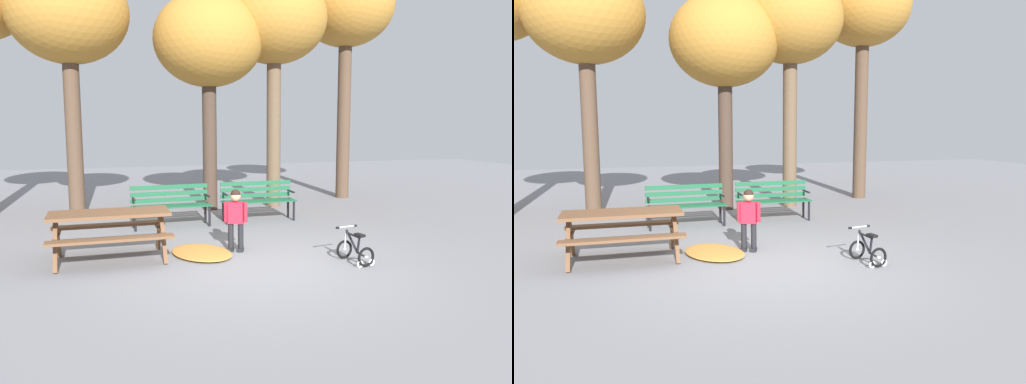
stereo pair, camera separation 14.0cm
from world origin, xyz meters
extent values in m
plane|color=gray|center=(0.00, 0.00, 0.00)|extent=(36.00, 36.00, 0.00)
cube|color=brown|center=(-2.10, 1.06, 0.74)|extent=(1.80, 0.77, 0.05)
cube|color=brown|center=(-2.09, 0.51, 0.45)|extent=(1.80, 0.25, 0.04)
cube|color=brown|center=(-2.10, 1.61, 0.45)|extent=(1.80, 0.25, 0.04)
cube|color=brown|center=(-2.88, 0.80, 0.36)|extent=(0.06, 0.57, 0.76)
cube|color=brown|center=(-2.88, 1.30, 0.36)|extent=(0.06, 0.57, 0.76)
cube|color=brown|center=(-2.88, 1.05, 0.42)|extent=(0.09, 1.10, 0.04)
cube|color=brown|center=(-1.32, 0.81, 0.36)|extent=(0.06, 0.57, 0.76)
cube|color=brown|center=(-1.32, 1.31, 0.36)|extent=(0.06, 0.57, 0.76)
cube|color=brown|center=(-1.32, 1.06, 0.42)|extent=(0.09, 1.10, 0.04)
cube|color=#195133|center=(-0.84, 3.45, 0.44)|extent=(1.60, 0.13, 0.03)
cube|color=#195133|center=(-0.84, 3.33, 0.44)|extent=(1.60, 0.13, 0.03)
cube|color=#195133|center=(-0.84, 3.21, 0.44)|extent=(1.60, 0.13, 0.03)
cube|color=#195133|center=(-0.83, 3.09, 0.44)|extent=(1.60, 0.13, 0.03)
cube|color=#195133|center=(-0.85, 3.49, 0.54)|extent=(1.60, 0.10, 0.09)
cube|color=#195133|center=(-0.85, 3.49, 0.67)|extent=(1.60, 0.10, 0.09)
cube|color=#195133|center=(-0.85, 3.49, 0.81)|extent=(1.60, 0.10, 0.09)
cylinder|color=black|center=(-0.08, 3.14, 0.22)|extent=(0.05, 0.05, 0.44)
cylinder|color=black|center=(-0.10, 3.50, 0.22)|extent=(0.05, 0.05, 0.44)
cube|color=black|center=(-0.09, 3.32, 0.62)|extent=(0.05, 0.40, 0.03)
cylinder|color=black|center=(-1.58, 3.08, 0.22)|extent=(0.05, 0.05, 0.44)
cylinder|color=black|center=(-1.59, 3.44, 0.22)|extent=(0.05, 0.05, 0.44)
cube|color=black|center=(-1.59, 3.26, 0.62)|extent=(0.05, 0.40, 0.03)
cube|color=#195133|center=(1.06, 3.55, 0.44)|extent=(1.60, 0.08, 0.03)
cube|color=#195133|center=(1.06, 3.43, 0.44)|extent=(1.60, 0.08, 0.03)
cube|color=#195133|center=(1.06, 3.31, 0.44)|extent=(1.60, 0.08, 0.03)
cube|color=#195133|center=(1.06, 3.19, 0.44)|extent=(1.60, 0.08, 0.03)
cube|color=#195133|center=(1.06, 3.59, 0.54)|extent=(1.60, 0.05, 0.09)
cube|color=#195133|center=(1.06, 3.59, 0.67)|extent=(1.60, 0.05, 0.09)
cube|color=#195133|center=(1.06, 3.59, 0.81)|extent=(1.60, 0.05, 0.09)
cylinder|color=black|center=(1.81, 3.20, 0.22)|extent=(0.05, 0.05, 0.44)
cylinder|color=black|center=(1.81, 3.56, 0.22)|extent=(0.05, 0.05, 0.44)
cube|color=black|center=(1.81, 3.38, 0.62)|extent=(0.04, 0.40, 0.03)
cylinder|color=black|center=(0.31, 3.21, 0.22)|extent=(0.05, 0.05, 0.44)
cylinder|color=black|center=(0.31, 3.57, 0.22)|extent=(0.05, 0.05, 0.44)
cube|color=black|center=(0.31, 3.39, 0.62)|extent=(0.04, 0.40, 0.03)
cylinder|color=black|center=(-0.03, 0.97, 0.24)|extent=(0.09, 0.09, 0.48)
cube|color=black|center=(-0.03, 0.97, 0.03)|extent=(0.15, 0.18, 0.06)
cylinder|color=black|center=(-0.18, 1.04, 0.24)|extent=(0.09, 0.09, 0.48)
cube|color=black|center=(-0.18, 1.04, 0.03)|extent=(0.15, 0.18, 0.06)
cube|color=#B71E33|center=(-0.10, 1.01, 0.65)|extent=(0.29, 0.23, 0.35)
sphere|color=tan|center=(-0.10, 1.01, 0.93)|extent=(0.18, 0.18, 0.18)
sphere|color=black|center=(-0.10, 1.01, 0.96)|extent=(0.17, 0.17, 0.17)
cylinder|color=#B71E33|center=(0.05, 0.94, 0.66)|extent=(0.07, 0.07, 0.33)
cylinder|color=#B71E33|center=(-0.25, 1.07, 0.66)|extent=(0.07, 0.07, 0.33)
torus|color=black|center=(1.41, 0.05, 0.15)|extent=(0.30, 0.09, 0.30)
cylinder|color=silver|center=(1.41, 0.05, 0.15)|extent=(0.06, 0.05, 0.04)
torus|color=black|center=(1.50, -0.46, 0.15)|extent=(0.30, 0.09, 0.30)
cylinder|color=silver|center=(1.50, -0.46, 0.15)|extent=(0.06, 0.05, 0.04)
torus|color=white|center=(1.39, -0.48, 0.05)|extent=(0.11, 0.04, 0.11)
torus|color=white|center=(1.61, -0.44, 0.05)|extent=(0.11, 0.04, 0.11)
cylinder|color=black|center=(1.44, -0.12, 0.32)|extent=(0.09, 0.31, 0.32)
cylinder|color=black|center=(1.47, -0.28, 0.30)|extent=(0.05, 0.08, 0.27)
cylinder|color=black|center=(1.48, -0.36, 0.16)|extent=(0.06, 0.20, 0.05)
cylinder|color=silver|center=(1.41, 0.03, 0.31)|extent=(0.04, 0.08, 0.32)
cylinder|color=black|center=(1.44, -0.14, 0.42)|extent=(0.09, 0.32, 0.05)
cube|color=black|center=(1.47, -0.30, 0.45)|extent=(0.12, 0.18, 0.04)
cylinder|color=silver|center=(1.42, 0.01, 0.52)|extent=(0.34, 0.08, 0.02)
cylinder|color=black|center=(1.25, -0.02, 0.52)|extent=(0.06, 0.04, 0.04)
cylinder|color=black|center=(1.58, 0.04, 0.52)|extent=(0.06, 0.04, 0.04)
ellipsoid|color=#C68438|center=(-0.68, 0.97, 0.04)|extent=(1.20, 1.46, 0.07)
cylinder|color=brown|center=(-2.72, 5.09, 1.79)|extent=(0.35, 0.35, 3.59)
ellipsoid|color=#B27A2D|center=(-2.72, 5.09, 4.49)|extent=(2.60, 2.60, 2.20)
cylinder|color=#423328|center=(0.38, 5.14, 1.58)|extent=(0.34, 0.34, 3.16)
ellipsoid|color=#B27A2D|center=(0.38, 5.14, 4.06)|extent=(2.60, 2.60, 2.20)
cylinder|color=brown|center=(2.04, 5.20, 1.88)|extent=(0.36, 0.36, 3.76)
ellipsoid|color=#B27A2D|center=(2.04, 5.20, 4.66)|extent=(2.60, 2.60, 2.20)
cylinder|color=brown|center=(4.41, 6.01, 2.20)|extent=(0.37, 0.37, 4.39)
ellipsoid|color=#B27A2D|center=(4.41, 6.01, 5.29)|extent=(2.60, 2.60, 2.20)
camera|label=1|loc=(-2.23, -6.87, 2.12)|focal=35.29mm
camera|label=2|loc=(-2.10, -6.91, 2.12)|focal=35.29mm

